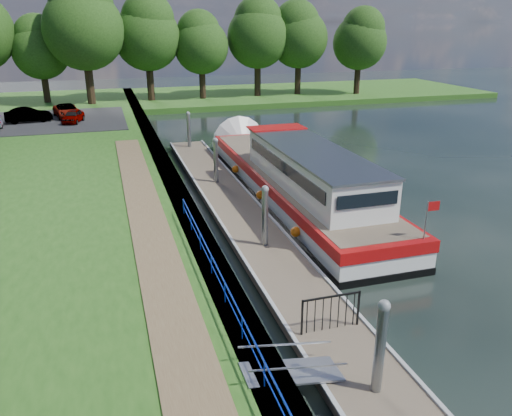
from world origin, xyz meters
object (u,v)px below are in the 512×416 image
object	(u,v)px
car_a	(73,116)
car_b	(28,115)
pontoon	(237,212)
car_d	(67,111)
barge	(289,176)

from	to	relation	value
car_a	car_b	xyz separation A→B (m)	(-3.69, 1.26, 0.09)
pontoon	car_a	xyz separation A→B (m)	(-8.34, 23.40, 1.19)
pontoon	car_d	xyz separation A→B (m)	(-8.94, 26.14, 1.25)
pontoon	car_b	size ratio (longest dim) A/B	7.86
barge	car_b	distance (m)	27.33
car_b	car_d	distance (m)	3.43
barge	car_d	size ratio (longest dim) A/B	4.91
pontoon	car_b	world-z (taller)	car_b
barge	car_b	world-z (taller)	barge
barge	car_b	size ratio (longest dim) A/B	5.54
pontoon	barge	distance (m)	4.34
pontoon	barge	xyz separation A→B (m)	(3.60, 2.25, 0.90)
pontoon	barge	size ratio (longest dim) A/B	1.42
barge	car_b	bearing A→B (deg)	124.89
barge	pontoon	bearing A→B (deg)	-147.95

